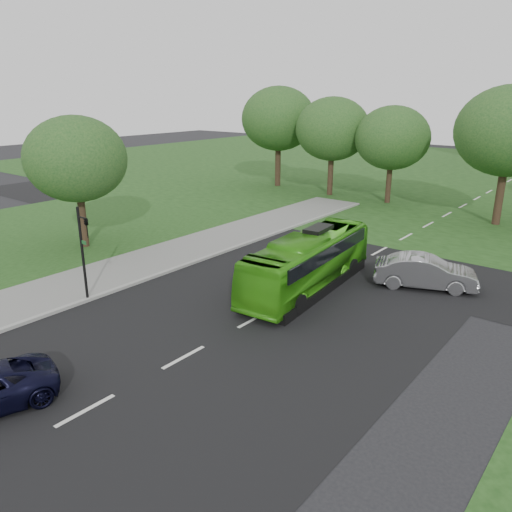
% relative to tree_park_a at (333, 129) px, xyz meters
% --- Properties ---
extents(ground, '(160.00, 160.00, 0.00)m').
position_rel_tree_park_a_xyz_m(ground, '(11.21, -27.27, -5.92)').
color(ground, black).
rests_on(ground, ground).
extents(street_surfaces, '(120.00, 120.00, 0.15)m').
position_rel_tree_park_a_xyz_m(street_surfaces, '(10.83, -4.52, -5.89)').
color(street_surfaces, black).
rests_on(street_surfaces, ground).
extents(tree_park_a, '(6.56, 6.56, 8.72)m').
position_rel_tree_park_a_xyz_m(tree_park_a, '(0.00, 0.00, 0.00)').
color(tree_park_a, black).
rests_on(tree_park_a, ground).
extents(tree_park_b, '(6.15, 6.15, 8.06)m').
position_rel_tree_park_a_xyz_m(tree_park_b, '(5.66, 0.07, -0.48)').
color(tree_park_b, black).
rests_on(tree_park_b, ground).
extents(tree_park_c, '(7.23, 7.23, 9.60)m').
position_rel_tree_park_a_xyz_m(tree_park_c, '(14.93, -2.05, 0.59)').
color(tree_park_c, black).
rests_on(tree_park_c, ground).
extents(tree_park_f, '(7.24, 7.24, 9.67)m').
position_rel_tree_park_a_xyz_m(tree_park_f, '(-6.59, 0.88, 0.66)').
color(tree_park_f, black).
rests_on(tree_park_f, ground).
extents(tree_side_near, '(5.89, 5.89, 7.83)m').
position_rel_tree_park_a_xyz_m(tree_side_near, '(-3.45, -23.53, -0.61)').
color(tree_side_near, black).
rests_on(tree_side_near, ground).
extents(bus, '(3.08, 9.69, 2.66)m').
position_rel_tree_park_a_xyz_m(bus, '(11.03, -20.86, -4.59)').
color(bus, '#3EA918').
rests_on(bus, ground).
extents(sedan, '(5.06, 3.38, 1.58)m').
position_rel_tree_park_a_xyz_m(sedan, '(15.41, -17.27, -5.13)').
color(sedan, '#99999D').
rests_on(sedan, ground).
extents(traffic_light, '(0.71, 0.21, 4.35)m').
position_rel_tree_park_a_xyz_m(traffic_light, '(4.15, -28.38, -3.36)').
color(traffic_light, black).
rests_on(traffic_light, ground).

